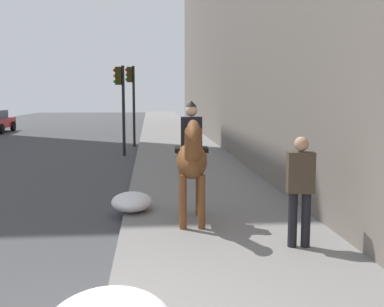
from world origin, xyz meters
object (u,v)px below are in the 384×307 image
(mounted_horse_near, at_px, (192,158))
(pedestrian_greeting, at_px, (300,184))
(traffic_light_far_curb, at_px, (132,93))
(traffic_light_near_curb, at_px, (121,95))

(mounted_horse_near, xyz_separation_m, pedestrian_greeting, (-1.49, -1.52, -0.23))
(mounted_horse_near, height_order, traffic_light_far_curb, traffic_light_far_curb)
(traffic_light_near_curb, bearing_deg, mounted_horse_near, -170.00)
(pedestrian_greeting, relative_size, traffic_light_far_curb, 0.45)
(mounted_horse_near, height_order, traffic_light_near_curb, traffic_light_near_curb)
(mounted_horse_near, relative_size, traffic_light_near_curb, 0.62)
(mounted_horse_near, bearing_deg, traffic_light_far_curb, -170.47)
(mounted_horse_near, height_order, pedestrian_greeting, mounted_horse_near)
(pedestrian_greeting, height_order, traffic_light_near_curb, traffic_light_near_curb)
(traffic_light_near_curb, height_order, traffic_light_far_curb, traffic_light_far_curb)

